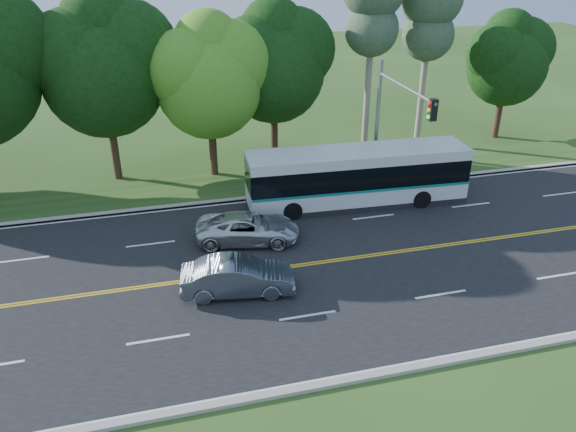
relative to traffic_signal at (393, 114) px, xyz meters
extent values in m
plane|color=#2B4818|center=(-6.49, -5.40, -4.67)|extent=(120.00, 120.00, 0.00)
cube|color=black|center=(-6.49, -5.40, -4.66)|extent=(60.00, 14.00, 0.02)
cube|color=#A7A097|center=(-6.49, 1.75, -4.60)|extent=(60.00, 0.30, 0.15)
cube|color=#A7A097|center=(-6.49, -12.55, -4.60)|extent=(60.00, 0.30, 0.15)
cube|color=#2B4818|center=(-6.49, 3.60, -4.62)|extent=(60.00, 4.00, 0.10)
cube|color=gold|center=(-6.49, -5.48, -4.65)|extent=(57.00, 0.10, 0.00)
cube|color=gold|center=(-6.49, -5.32, -4.65)|extent=(57.00, 0.10, 0.00)
cube|color=silver|center=(-12.49, -8.90, -4.65)|extent=(2.20, 0.12, 0.00)
cube|color=silver|center=(-6.99, -8.90, -4.65)|extent=(2.20, 0.12, 0.00)
cube|color=silver|center=(-1.49, -8.90, -4.65)|extent=(2.20, 0.12, 0.00)
cube|color=silver|center=(4.01, -8.90, -4.65)|extent=(2.20, 0.12, 0.00)
cube|color=silver|center=(-17.99, -1.90, -4.65)|extent=(2.20, 0.12, 0.00)
cube|color=silver|center=(-12.49, -1.90, -4.65)|extent=(2.20, 0.12, 0.00)
cube|color=silver|center=(-6.99, -1.90, -4.65)|extent=(2.20, 0.12, 0.00)
cube|color=silver|center=(-1.49, -1.90, -4.65)|extent=(2.20, 0.12, 0.00)
cube|color=silver|center=(4.01, -1.90, -4.65)|extent=(2.20, 0.12, 0.00)
cube|color=silver|center=(9.51, -1.90, -4.65)|extent=(2.20, 0.12, 0.00)
cube|color=silver|center=(-6.49, 1.45, -4.65)|extent=(57.00, 0.12, 0.00)
cube|color=silver|center=(-6.49, -12.25, -4.65)|extent=(57.00, 0.12, 0.00)
cylinder|color=#301E15|center=(-13.99, 6.60, -2.87)|extent=(0.44, 0.44, 3.60)
sphere|color=black|center=(-13.99, 6.60, 1.24)|extent=(6.60, 6.60, 6.60)
sphere|color=black|center=(-12.51, 6.90, 2.56)|extent=(5.28, 5.28, 5.28)
sphere|color=black|center=(-15.31, 6.40, 2.39)|extent=(4.95, 4.95, 4.95)
sphere|color=black|center=(-13.89, 7.00, 3.71)|extent=(4.29, 4.29, 4.29)
cylinder|color=#301E15|center=(-8.49, 5.60, -3.05)|extent=(0.44, 0.44, 3.24)
sphere|color=#548B1C|center=(-8.49, 5.60, 0.60)|extent=(5.80, 5.80, 5.80)
sphere|color=#548B1C|center=(-7.19, 5.90, 1.76)|extent=(4.64, 4.64, 4.64)
sphere|color=#548B1C|center=(-9.65, 5.40, 1.61)|extent=(4.35, 4.35, 4.35)
sphere|color=#548B1C|center=(-8.39, 6.00, 2.77)|extent=(3.77, 3.77, 3.77)
cylinder|color=#301E15|center=(-4.49, 7.10, -2.96)|extent=(0.44, 0.44, 3.42)
sphere|color=black|center=(-4.49, 7.10, 0.85)|extent=(6.00, 6.00, 6.00)
sphere|color=black|center=(-3.14, 7.40, 2.05)|extent=(4.80, 4.80, 4.80)
sphere|color=black|center=(-5.69, 6.90, 1.90)|extent=(4.50, 4.50, 4.50)
sphere|color=black|center=(-4.39, 7.50, 3.10)|extent=(3.90, 3.90, 3.90)
cylinder|color=gray|center=(1.51, 7.10, 0.23)|extent=(0.40, 0.40, 9.80)
sphere|color=#345032|center=(1.51, 7.10, 3.03)|extent=(3.23, 3.23, 3.23)
cylinder|color=gray|center=(5.51, 7.60, -0.12)|extent=(0.40, 0.40, 9.10)
sphere|color=#345032|center=(5.51, 7.60, 2.48)|extent=(3.23, 3.23, 3.23)
cylinder|color=#301E15|center=(11.51, 7.60, -3.14)|extent=(0.44, 0.44, 3.06)
sphere|color=black|center=(11.51, 7.60, 0.21)|extent=(5.20, 5.20, 5.20)
sphere|color=black|center=(12.68, 7.90, 1.25)|extent=(4.16, 4.16, 4.16)
sphere|color=black|center=(10.47, 7.40, 1.12)|extent=(3.90, 3.90, 3.90)
sphere|color=black|center=(11.61, 8.00, 2.16)|extent=(3.38, 3.38, 3.38)
sphere|color=#A20D42|center=(-3.49, 2.80, -3.92)|extent=(1.50, 1.50, 1.50)
sphere|color=#A20D42|center=(-2.49, 2.80, -3.92)|extent=(1.50, 1.50, 1.50)
sphere|color=#A20D42|center=(-1.49, 2.80, -3.92)|extent=(1.50, 1.50, 1.50)
sphere|color=#A20D42|center=(-0.49, 2.80, -3.92)|extent=(1.50, 1.50, 1.50)
sphere|color=#A20D42|center=(0.51, 2.80, -3.92)|extent=(1.50, 1.50, 1.50)
sphere|color=#A20D42|center=(1.51, 2.80, -3.92)|extent=(1.50, 1.50, 1.50)
sphere|color=#A20D42|center=(2.51, 2.80, -3.92)|extent=(1.50, 1.50, 1.50)
sphere|color=#A20D42|center=(3.51, 2.80, -3.92)|extent=(1.50, 1.50, 1.50)
sphere|color=#A20D42|center=(4.51, 2.80, -3.92)|extent=(1.50, 1.50, 1.50)
cube|color=brown|center=(3.51, 2.00, -4.47)|extent=(3.50, 1.40, 0.40)
cylinder|color=gray|center=(0.01, 1.90, -1.17)|extent=(0.20, 0.20, 7.00)
cylinder|color=gray|center=(0.01, -1.10, 1.63)|extent=(0.14, 6.00, 0.14)
cube|color=black|center=(0.01, -3.90, 1.33)|extent=(0.32, 0.28, 0.95)
sphere|color=red|center=(-0.16, -3.90, 1.63)|extent=(0.18, 0.18, 0.18)
sphere|color=yellow|center=(-0.16, -3.90, 1.33)|extent=(0.18, 0.18, 0.18)
sphere|color=#19D833|center=(-0.16, -3.90, 1.03)|extent=(0.18, 0.18, 0.18)
cube|color=silver|center=(-1.81, -0.20, -3.85)|extent=(11.51, 3.00, 0.94)
cube|color=black|center=(-1.81, -0.20, -2.79)|extent=(11.46, 3.03, 1.18)
cube|color=silver|center=(-1.81, -0.20, -1.93)|extent=(11.51, 3.00, 0.53)
cube|color=#0D756B|center=(-1.81, -0.20, -3.43)|extent=(11.46, 3.04, 0.13)
cube|color=black|center=(-7.47, 0.09, -2.70)|extent=(0.17, 2.23, 1.62)
cube|color=#19E54C|center=(-7.46, 0.09, -1.79)|extent=(0.12, 1.45, 0.21)
cube|color=black|center=(-1.81, -0.20, -4.48)|extent=(11.51, 2.90, 0.33)
cylinder|color=black|center=(-5.51, -1.15, -4.18)|extent=(0.96, 0.31, 0.95)
cylinder|color=black|center=(-5.39, 1.12, -4.18)|extent=(0.96, 0.31, 0.95)
cylinder|color=black|center=(1.32, -1.49, -4.18)|extent=(0.96, 0.31, 0.95)
cylinder|color=black|center=(1.44, 0.77, -4.18)|extent=(0.96, 0.31, 0.95)
imported|color=slate|center=(-9.24, -6.74, -3.92)|extent=(4.62, 2.18, 1.46)
imported|color=silver|center=(-8.06, -2.71, -3.99)|extent=(5.07, 3.11, 1.31)
camera|label=1|loc=(-11.98, -25.23, 8.20)|focal=35.00mm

